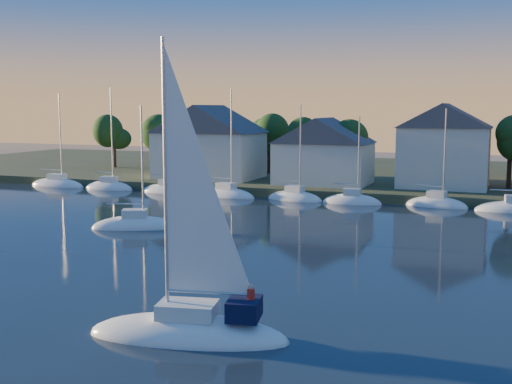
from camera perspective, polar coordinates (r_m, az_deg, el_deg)
The scene contains 10 objects.
ground at distance 26.29m, azimuth -16.42°, elevation -15.87°, with size 260.00×260.00×0.00m, color black.
shoreline_land at distance 95.62m, azimuth 12.39°, elevation 1.16°, with size 160.00×50.00×2.00m, color #333C23.
wooden_dock at distance 73.18m, azimuth 9.47°, elevation -0.68°, with size 120.00×3.00×1.00m, color brown.
clubhouse_west at distance 85.47m, azimuth -4.17°, elevation 4.57°, with size 13.65×9.45×9.64m.
clubhouse_centre at distance 78.91m, azimuth 6.05°, elevation 3.72°, with size 11.55×8.40×8.08m.
clubhouse_east at distance 78.29m, azimuth 16.40°, elevation 4.07°, with size 10.50×8.40×9.80m.
tree_line at distance 82.95m, azimuth 12.55°, elevation 5.18°, with size 93.40×5.40×8.90m.
moored_fleet at distance 73.79m, azimuth -0.17°, elevation -0.43°, with size 63.50×2.40×12.05m.
hero_sailboat at distance 29.54m, azimuth -5.81°, elevation -11.70°, with size 9.68×4.84×14.40m.
drifting_sailboat_left at distance 56.12m, azimuth -10.70°, elevation -3.09°, with size 7.77×5.26×11.60m.
Camera 1 is at (15.17, -18.84, 10.30)m, focal length 45.00 mm.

